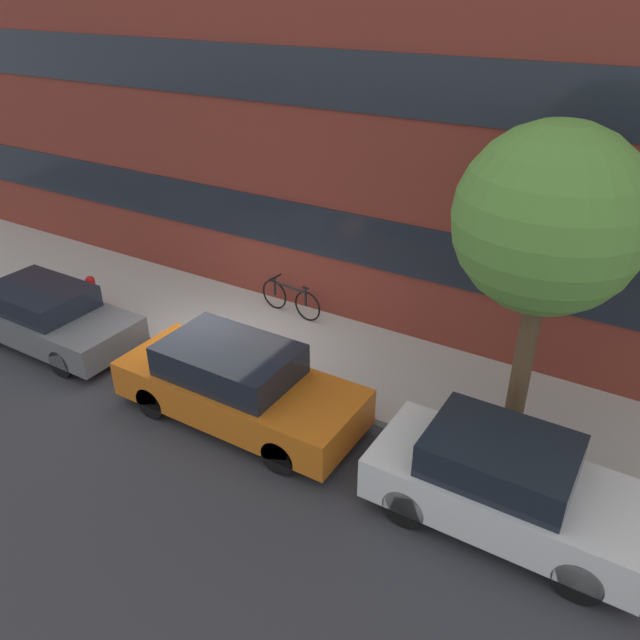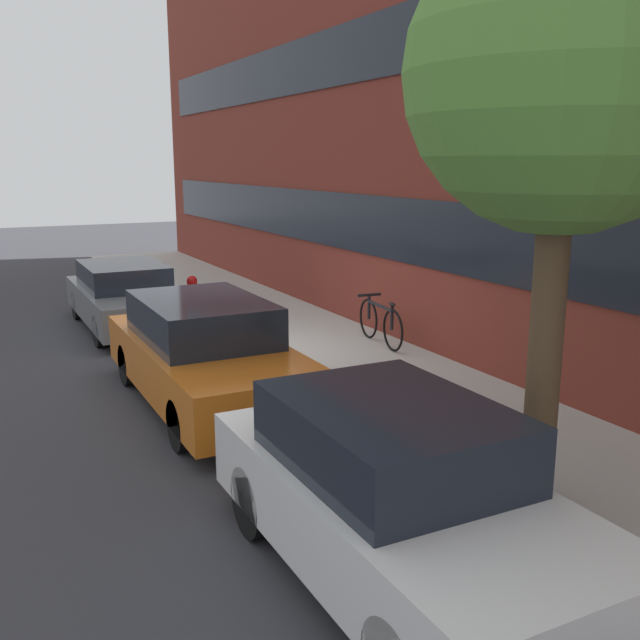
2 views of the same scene
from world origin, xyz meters
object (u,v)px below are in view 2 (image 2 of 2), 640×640
parked_car_orange (206,353)px  bicycle (380,321)px  parked_car_white (396,496)px  parked_car_grey (126,296)px  fire_hydrant (192,293)px  street_tree (565,77)px

parked_car_orange → bicycle: parked_car_orange is taller
parked_car_white → parked_car_grey: bearing=-180.0°
fire_hydrant → bicycle: (4.18, 2.06, 0.02)m
parked_car_orange → parked_car_white: parked_car_white is taller
parked_car_orange → fire_hydrant: size_ratio=5.87×
parked_car_grey → parked_car_white: bearing=0.0°
bicycle → street_tree: 6.73m
parked_car_grey → street_tree: street_tree is taller
parked_car_orange → parked_car_white: bearing=-0.0°
bicycle → street_tree: bearing=169.1°
street_tree → bicycle: bearing=163.1°
bicycle → parked_car_grey: bearing=48.4°
parked_car_white → fire_hydrant: bearing=171.8°
parked_car_white → bicycle: 6.90m
parked_car_grey → street_tree: 10.13m
fire_hydrant → parked_car_grey: bearing=-77.2°
parked_car_white → street_tree: 3.72m
parked_car_orange → street_tree: 5.69m
parked_car_orange → bicycle: (-1.23, 3.52, -0.17)m
bicycle → parked_car_white: bearing=155.4°
parked_car_white → street_tree: bearing=101.7°
parked_car_grey → bicycle: size_ratio=2.44×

